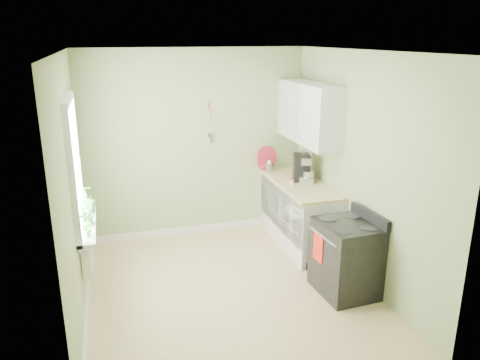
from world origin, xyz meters
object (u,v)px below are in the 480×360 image
object	(u,v)px
stove	(346,257)
kettle	(269,166)
stand_mixer	(306,169)
coffee_maker	(301,168)

from	to	relation	value
stove	kettle	size ratio (longest dim) A/B	5.24
stand_mixer	coffee_maker	xyz separation A→B (m)	(-0.05, 0.04, 0.01)
kettle	coffee_maker	distance (m)	0.59
stove	stand_mixer	distance (m)	1.58
kettle	coffee_maker	size ratio (longest dim) A/B	0.49
stove	stand_mixer	size ratio (longest dim) A/B	2.47
stand_mixer	kettle	size ratio (longest dim) A/B	2.12
kettle	stove	bearing A→B (deg)	-83.48
stove	kettle	xyz separation A→B (m)	(-0.23, 1.99, 0.57)
stove	coffee_maker	xyz separation A→B (m)	(0.06, 1.48, 0.66)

